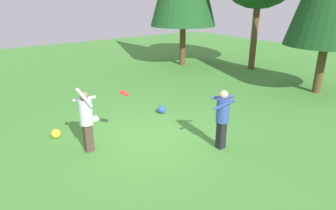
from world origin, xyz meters
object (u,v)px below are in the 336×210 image
(frisbee, at_px, (124,93))
(ball_blue, at_px, (162,110))
(person_thrower, at_px, (86,117))
(person_catcher, at_px, (222,115))
(ball_yellow, at_px, (56,134))
(ball_white, at_px, (95,119))

(frisbee, relative_size, ball_blue, 1.34)
(person_thrower, height_order, person_catcher, person_thrower)
(ball_blue, bearing_deg, ball_yellow, -95.07)
(person_catcher, distance_m, frisbee, 2.63)
(person_thrower, relative_size, ball_white, 7.80)
(person_catcher, xyz_separation_m, ball_yellow, (-3.33, -3.36, -0.83))
(person_catcher, relative_size, ball_blue, 5.98)
(person_catcher, height_order, ball_yellow, person_catcher)
(ball_blue, bearing_deg, ball_white, -106.72)
(person_thrower, distance_m, frisbee, 1.14)
(person_catcher, xyz_separation_m, ball_blue, (-3.01, 0.23, -0.83))
(person_thrower, relative_size, person_catcher, 1.12)
(frisbee, bearing_deg, ball_yellow, -140.56)
(person_thrower, bearing_deg, ball_blue, 39.65)
(frisbee, relative_size, ball_yellow, 1.32)
(person_thrower, bearing_deg, person_catcher, -12.76)
(person_thrower, distance_m, ball_white, 2.09)
(ball_yellow, bearing_deg, ball_blue, 84.93)
(person_thrower, distance_m, person_catcher, 3.53)
(ball_white, relative_size, ball_blue, 0.86)
(person_thrower, distance_m, ball_blue, 3.39)
(ball_blue, bearing_deg, person_catcher, -4.30)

